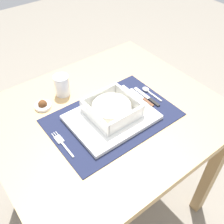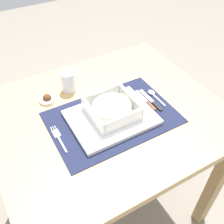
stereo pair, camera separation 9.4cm
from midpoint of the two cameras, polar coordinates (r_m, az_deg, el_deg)
name	(u,v)px [view 2 (the right image)]	position (r m, az deg, el deg)	size (l,w,h in m)	color
ground_plane	(109,202)	(1.55, 1.21, -19.28)	(6.00, 6.00, 0.00)	gray
dining_table	(108,131)	(1.06, 1.68, -4.41)	(0.85, 0.73, 0.71)	tan
placemat	(112,118)	(0.96, 2.80, -1.37)	(0.46, 0.31, 0.00)	#191E38
serving_plate	(111,117)	(0.94, 2.68, -1.31)	(0.30, 0.23, 0.02)	white
porridge_bowl	(112,109)	(0.93, 2.91, 0.58)	(0.17, 0.17, 0.05)	white
fork	(58,137)	(0.90, -8.84, -5.55)	(0.02, 0.13, 0.00)	silver
spoon	(153,94)	(1.07, 11.44, 3.80)	(0.02, 0.11, 0.01)	silver
butter_knife	(152,101)	(1.03, 11.38, 2.19)	(0.01, 0.14, 0.01)	black
bread_knife	(147,101)	(1.03, 10.20, 2.19)	(0.01, 0.13, 0.01)	#59331E
drinking_glass	(68,82)	(1.07, -7.09, 6.37)	(0.06, 0.06, 0.08)	white
condiment_saucer	(47,99)	(1.04, -11.53, 2.69)	(0.06, 0.06, 0.03)	white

